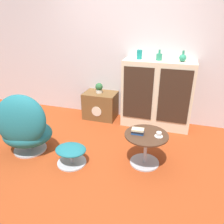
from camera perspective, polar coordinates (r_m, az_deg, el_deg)
name	(u,v)px	position (r m, az deg, el deg)	size (l,w,h in m)	color
ground_plane	(97,159)	(3.18, -4.05, -12.12)	(12.00, 12.00, 0.00)	#9E3D19
wall_back	(126,50)	(4.12, 3.67, 15.98)	(6.40, 0.06, 2.60)	silver
sideboard	(157,94)	(3.93, 11.63, 4.54)	(1.19, 0.46, 1.19)	beige
tv_console	(100,105)	(4.28, -3.02, 1.78)	(0.62, 0.45, 0.51)	brown
egg_chair	(24,128)	(3.34, -21.94, -3.80)	(0.85, 0.80, 0.94)	#B7B7BC
ottoman	(71,152)	(3.05, -10.67, -10.28)	(0.42, 0.40, 0.26)	#B7B7BC
coffee_table	(146,145)	(2.97, 8.78, -8.57)	(0.57, 0.57, 0.45)	#B7B7BC
vase_leftmost	(139,54)	(3.81, 7.17, 14.68)	(0.09, 0.09, 0.15)	teal
vase_inner_left	(159,57)	(3.77, 12.20, 13.95)	(0.10, 0.10, 0.17)	#2D8E6B
vase_inner_right	(183,58)	(3.75, 18.00, 13.35)	(0.11, 0.11, 0.17)	#2D8E6B
potted_plant	(99,88)	(4.17, -3.40, 6.35)	(0.14, 0.14, 0.19)	silver
teacup	(159,135)	(2.85, 12.13, -5.81)	(0.11, 0.11, 0.06)	white
book_stack	(138,131)	(2.87, 6.72, -5.00)	(0.17, 0.11, 0.07)	#1E478C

